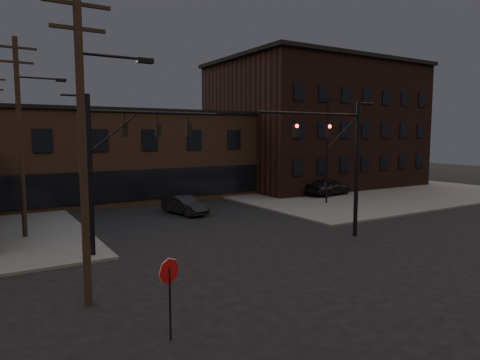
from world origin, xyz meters
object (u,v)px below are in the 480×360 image
traffic_signal_far (116,156)px  car_crossing (184,205)px  traffic_signal_near (343,154)px  parked_car_lot_a (328,187)px  parked_car_lot_b (310,181)px  stop_sign (169,280)px

traffic_signal_far → car_crossing: (7.34, 8.29, -4.31)m
traffic_signal_near → parked_car_lot_a: size_ratio=1.59×
parked_car_lot_b → traffic_signal_near: bearing=148.5°
parked_car_lot_a → traffic_signal_near: bearing=130.4°
traffic_signal_far → stop_sign: 10.55m
parked_car_lot_a → parked_car_lot_b: (2.68, 5.76, -0.17)m
stop_sign → parked_car_lot_a: size_ratio=0.49×
traffic_signal_far → parked_car_lot_b: traffic_signal_far is taller
traffic_signal_near → parked_car_lot_b: size_ratio=1.69×
car_crossing → stop_sign: bearing=-127.4°
traffic_signal_far → stop_sign: (-1.28, -9.99, -3.17)m
parked_car_lot_a → car_crossing: size_ratio=1.17×
traffic_signal_far → parked_car_lot_b: size_ratio=1.69×
traffic_signal_near → traffic_signal_far: size_ratio=1.00×
parked_car_lot_a → parked_car_lot_b: size_ratio=1.06×
traffic_signal_near → stop_sign: (-13.36, -6.49, -3.09)m
traffic_signal_far → car_crossing: bearing=48.5°
stop_sign → parked_car_lot_b: size_ratio=0.52×
traffic_signal_far → parked_car_lot_a: traffic_signal_far is taller
traffic_signal_near → stop_sign: 15.17m
stop_sign → parked_car_lot_b: bearing=42.9°
traffic_signal_far → parked_car_lot_a: size_ratio=1.59×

